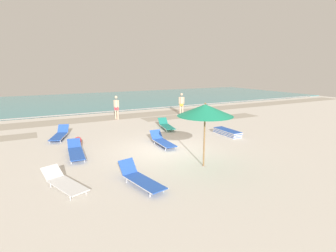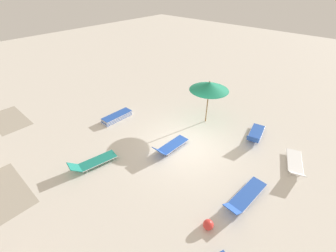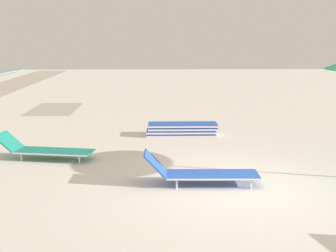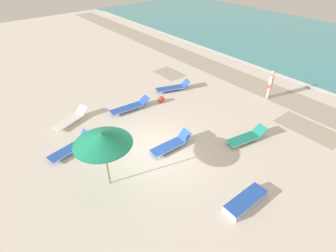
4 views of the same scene
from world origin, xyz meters
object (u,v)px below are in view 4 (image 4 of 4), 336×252
sun_lounger_near_water_left (247,137)px  beachgoer_wading_adult (271,83)px  lounger_stack (246,201)px  sun_lounger_mid_beach_solo (171,144)px  sun_lounger_under_umbrella (173,87)px  sun_lounger_mid_beach_pair_a (71,119)px  beach_umbrella (102,139)px  sun_lounger_beside_umbrella (71,147)px  beach_ball (161,99)px  sun_lounger_near_water_right (130,106)px

sun_lounger_near_water_left → beachgoer_wading_adult: bearing=123.5°
lounger_stack → sun_lounger_mid_beach_solo: bearing=-178.8°
sun_lounger_under_umbrella → sun_lounger_mid_beach_pair_a: size_ratio=1.04×
beach_umbrella → sun_lounger_beside_umbrella: beach_umbrella is taller
lounger_stack → sun_lounger_mid_beach_solo: (-4.16, -0.06, 0.05)m
sun_lounger_mid_beach_solo → beachgoer_wading_adult: 7.63m
sun_lounger_mid_beach_pair_a → beach_umbrella: bearing=-25.8°
sun_lounger_near_water_left → beach_ball: bearing=-159.6°
beachgoer_wading_adult → beach_ball: (-3.67, -5.37, -0.82)m
beach_umbrella → sun_lounger_near_water_left: size_ratio=1.17×
lounger_stack → sun_lounger_near_water_right: size_ratio=0.80×
sun_lounger_under_umbrella → beach_ball: (0.71, -1.52, -0.03)m
sun_lounger_mid_beach_pair_a → sun_lounger_near_water_right: bearing=54.3°
sun_lounger_mid_beach_solo → beach_umbrella: bearing=-85.7°
sun_lounger_near_water_left → sun_lounger_mid_beach_solo: bearing=-109.4°
beach_umbrella → beachgoer_wading_adult: size_ratio=1.42×
sun_lounger_under_umbrella → sun_lounger_mid_beach_solo: size_ratio=1.09×
beach_umbrella → sun_lounger_under_umbrella: (-4.54, 7.02, -1.99)m
sun_lounger_under_umbrella → sun_lounger_mid_beach_pair_a: sun_lounger_under_umbrella is taller
sun_lounger_under_umbrella → sun_lounger_mid_beach_solo: bearing=-20.7°
sun_lounger_near_water_right → sun_lounger_mid_beach_solo: (4.07, -0.32, 0.01)m
sun_lounger_near_water_right → beachgoer_wading_adult: 8.37m
sun_lounger_mid_beach_pair_a → beach_ball: 5.17m
sun_lounger_mid_beach_solo → sun_lounger_near_water_right: bearing=177.0°
lounger_stack → sun_lounger_near_water_left: bearing=127.4°
lounger_stack → sun_lounger_near_water_right: bearing=178.6°
sun_lounger_mid_beach_solo → sun_lounger_mid_beach_pair_a: size_ratio=0.95×
sun_lounger_near_water_left → sun_lounger_mid_beach_pair_a: bearing=-127.7°
sun_lounger_under_umbrella → sun_lounger_near_water_right: (0.31, -3.43, -0.01)m
beach_umbrella → sun_lounger_mid_beach_pair_a: 5.47m
lounger_stack → beachgoer_wading_adult: beachgoer_wading_adult is taller
lounger_stack → sun_lounger_mid_beach_pair_a: (-9.08, -2.85, 0.05)m
beach_umbrella → beach_ball: bearing=124.8°
sun_lounger_near_water_right → sun_lounger_under_umbrella: bearing=99.7°
beach_umbrella → sun_lounger_mid_beach_pair_a: beach_umbrella is taller
sun_lounger_near_water_right → sun_lounger_mid_beach_pair_a: size_ratio=1.10×
beach_ball → beachgoer_wading_adult: bearing=55.7°
sun_lounger_near_water_right → sun_lounger_mid_beach_pair_a: bearing=-100.7°
beachgoer_wading_adult → sun_lounger_near_water_right: bearing=112.8°
sun_lounger_near_water_right → beach_ball: bearing=82.6°
sun_lounger_near_water_right → sun_lounger_near_water_left: bearing=30.0°
sun_lounger_near_water_left → sun_lounger_near_water_right: sun_lounger_near_water_left is taller
sun_lounger_near_water_left → beach_umbrella: bearing=-93.7°
sun_lounger_under_umbrella → sun_lounger_near_water_right: sun_lounger_under_umbrella is taller
beach_ball → sun_lounger_mid_beach_solo: bearing=-31.2°
lounger_stack → sun_lounger_under_umbrella: (-8.54, 3.69, 0.05)m
beachgoer_wading_adult → sun_lounger_mid_beach_solo: bearing=142.1°
sun_lounger_near_water_left → sun_lounger_mid_beach_pair_a: 9.00m
sun_lounger_near_water_left → sun_lounger_mid_beach_solo: size_ratio=1.05×
lounger_stack → sun_lounger_near_water_left: size_ratio=0.88×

